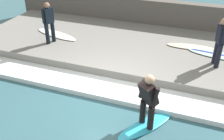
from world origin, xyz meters
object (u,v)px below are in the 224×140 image
object	(u,v)px
surfboard_waiting_far	(56,34)
surfboard_riding	(146,126)
surfer_riding	(148,99)
surfboard_spare	(191,47)
surfer_waiting_far	(49,21)
surfboard_waiting_near	(218,55)
surfer_waiting_near	(220,40)

from	to	relation	value
surfboard_waiting_far	surfboard_riding	bearing A→B (deg)	-127.56
surfer_riding	surfboard_spare	distance (m)	4.27
surfer_riding	surfboard_waiting_far	bearing A→B (deg)	52.44
surfer_waiting_far	surfboard_waiting_far	distance (m)	1.10
surfboard_riding	surfer_riding	world-z (taller)	surfer_riding
surfboard_waiting_near	surfboard_waiting_far	bearing A→B (deg)	92.87
surfboard_waiting_near	surfboard_spare	xyz separation A→B (m)	(0.37, 0.96, -0.00)
surfboard_waiting_far	surfboard_waiting_near	bearing A→B (deg)	-87.13
surfboard_riding	surfboard_waiting_far	bearing A→B (deg)	52.44
surfboard_waiting_near	surfer_waiting_far	size ratio (longest dim) A/B	1.37
surfboard_waiting_near	surfer_waiting_far	world-z (taller)	surfer_waiting_far
surfboard_riding	surfer_waiting_far	bearing A→B (deg)	57.24
surfboard_waiting_near	surfboard_riding	bearing A→B (deg)	157.57
surfer_waiting_near	surfboard_spare	world-z (taller)	surfer_waiting_near
surfer_waiting_far	surfboard_spare	xyz separation A→B (m)	(1.37, -5.02, -0.83)
surfer_waiting_far	surfer_waiting_near	bearing A→B (deg)	-87.27
surfboard_waiting_far	surfboard_spare	xyz separation A→B (m)	(0.68, -5.21, 0.00)
surfboard_riding	surfer_riding	distance (m)	0.83
surfboard_riding	surfer_waiting_far	xyz separation A→B (m)	(2.83, 4.40, 1.25)
surfboard_riding	surfer_waiting_far	world-z (taller)	surfer_waiting_far
surfboard_riding	surfer_waiting_near	distance (m)	3.67
surfer_riding	surfer_waiting_near	world-z (taller)	surfer_waiting_near
surfer_waiting_far	surfboard_waiting_far	world-z (taller)	surfer_waiting_far
surfer_waiting_near	surfboard_spare	distance (m)	1.62
surfer_riding	surfboard_spare	size ratio (longest dim) A/B	0.83
surfer_waiting_near	surfboard_riding	bearing A→B (deg)	154.57
surfboard_riding	surfboard_waiting_near	bearing A→B (deg)	-22.43
surfboard_waiting_far	surfer_riding	bearing A→B (deg)	-127.56
surfer_riding	surfboard_waiting_near	bearing A→B (deg)	-22.43
surfboard_waiting_near	surfboard_spare	bearing A→B (deg)	69.09
surfer_riding	surfboard_waiting_far	world-z (taller)	surfer_riding
surfer_waiting_near	surfboard_waiting_near	distance (m)	1.12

